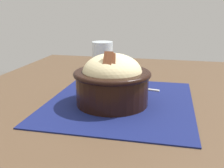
# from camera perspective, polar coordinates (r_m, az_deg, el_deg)

# --- Properties ---
(table) EXTENTS (1.20, 0.89, 0.78)m
(table) POSITION_cam_1_polar(r_m,az_deg,el_deg) (0.70, 0.19, -9.29)
(table) COLOR #4C3826
(table) RESTS_ON ground_plane
(placemat) EXTENTS (0.40, 0.36, 0.00)m
(placemat) POSITION_cam_1_polar(r_m,az_deg,el_deg) (0.68, 1.81, -3.74)
(placemat) COLOR #11194C
(placemat) RESTS_ON table
(bowl) EXTENTS (0.19, 0.19, 0.14)m
(bowl) POSITION_cam_1_polar(r_m,az_deg,el_deg) (0.64, -0.01, 0.80)
(bowl) COLOR black
(bowl) RESTS_ON placemat
(fork) EXTENTS (0.04, 0.13, 0.00)m
(fork) POSITION_cam_1_polar(r_m,az_deg,el_deg) (0.78, 5.06, -0.84)
(fork) COLOR #B5B5B5
(fork) RESTS_ON placemat
(drinking_glass) EXTENTS (0.08, 0.08, 0.11)m
(drinking_glass) POSITION_cam_1_polar(r_m,az_deg,el_deg) (1.00, -2.05, 5.52)
(drinking_glass) COLOR silver
(drinking_glass) RESTS_ON table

